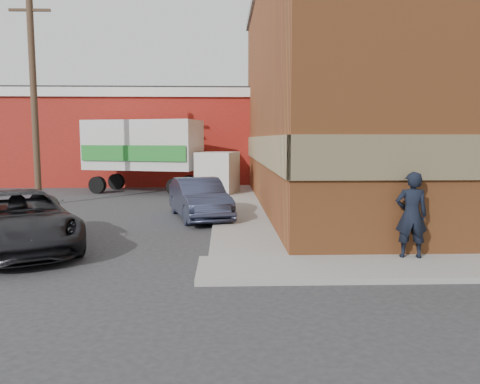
# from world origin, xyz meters

# --- Properties ---
(ground) EXTENTS (90.00, 90.00, 0.00)m
(ground) POSITION_xyz_m (0.00, 0.00, 0.00)
(ground) COLOR #28282B
(ground) RESTS_ON ground
(brick_building) EXTENTS (14.25, 18.25, 9.36)m
(brick_building) POSITION_xyz_m (8.50, 9.00, 4.68)
(brick_building) COLOR brown
(brick_building) RESTS_ON ground
(sidewalk_west) EXTENTS (1.80, 18.00, 0.12)m
(sidewalk_west) POSITION_xyz_m (0.60, 9.00, 0.06)
(sidewalk_west) COLOR gray
(sidewalk_west) RESTS_ON ground
(warehouse) EXTENTS (16.30, 8.30, 5.60)m
(warehouse) POSITION_xyz_m (-6.00, 20.00, 2.81)
(warehouse) COLOR maroon
(warehouse) RESTS_ON ground
(utility_pole) EXTENTS (2.00, 0.26, 9.00)m
(utility_pole) POSITION_xyz_m (-7.50, 9.00, 4.75)
(utility_pole) COLOR brown
(utility_pole) RESTS_ON ground
(man) EXTENTS (0.75, 0.55, 1.88)m
(man) POSITION_xyz_m (4.13, -0.25, 1.06)
(man) COLOR black
(man) RESTS_ON sidewalk_south
(sedan) EXTENTS (2.50, 4.41, 1.38)m
(sedan) POSITION_xyz_m (-0.80, 5.65, 0.69)
(sedan) COLOR #2F354F
(sedan) RESTS_ON ground
(suv_a) EXTENTS (4.53, 5.68, 1.44)m
(suv_a) POSITION_xyz_m (-4.95, 1.29, 0.72)
(suv_a) COLOR black
(suv_a) RESTS_ON ground
(box_truck) EXTENTS (7.67, 4.13, 3.63)m
(box_truck) POSITION_xyz_m (-3.32, 13.35, 2.09)
(box_truck) COLOR silver
(box_truck) RESTS_ON ground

